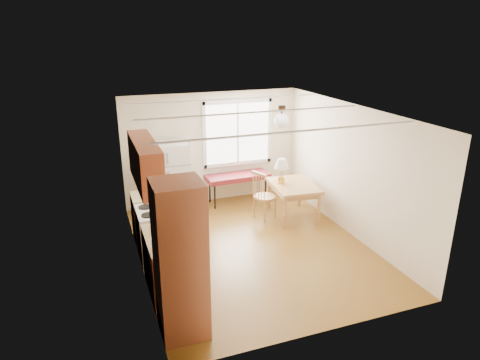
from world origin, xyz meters
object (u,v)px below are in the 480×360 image
dining_table (293,189)px  chair (262,192)px  refrigerator (173,178)px  bench (238,177)px

dining_table → chair: (-0.68, 0.10, -0.03)m
dining_table → chair: 0.69m
refrigerator → dining_table: (2.31, -1.09, -0.15)m
refrigerator → chair: (1.63, -0.99, -0.18)m
refrigerator → dining_table: bearing=-23.8°
chair → bench: bearing=77.2°
refrigerator → dining_table: refrigerator is taller
refrigerator → bench: size_ratio=1.06×
bench → dining_table: bearing=-56.1°
chair → refrigerator: bearing=127.8°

